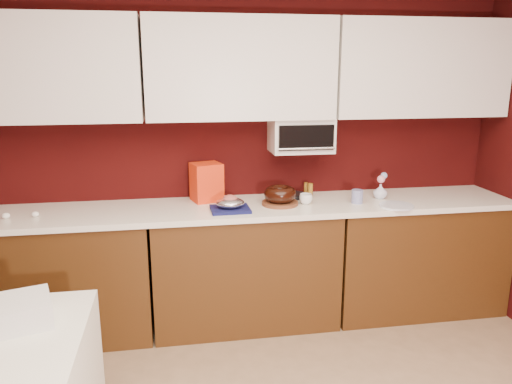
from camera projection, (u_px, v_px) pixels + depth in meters
The scene contains 29 objects.
wall_back at pixel (238, 150), 3.78m from camera, with size 4.00×0.02×2.50m, color #320706.
base_cabinet_left at pixel (55, 279), 3.46m from camera, with size 1.31×0.58×0.86m, color #46270E.
base_cabinet_center at pixel (244, 267), 3.68m from camera, with size 1.31×0.58×0.86m, color #46270E.
base_cabinet_right at pixel (413, 256), 3.90m from camera, with size 1.31×0.58×0.86m, color #46270E.
countertop at pixel (244, 208), 3.57m from camera, with size 4.00×0.62×0.04m, color white.
upper_cabinet_left at pixel (39, 69), 3.26m from camera, with size 1.31×0.33×0.70m, color white.
upper_cabinet_center at pixel (240, 69), 3.48m from camera, with size 1.31×0.33×0.70m, color white.
upper_cabinet_right at pixel (418, 69), 3.69m from camera, with size 1.31×0.33×0.70m, color white.
toaster_oven at pixel (301, 135), 3.68m from camera, with size 0.45×0.30×0.25m, color white.
toaster_oven_door at pixel (306, 138), 3.53m from camera, with size 0.40×0.02×0.18m, color black.
toaster_oven_handle at pixel (307, 149), 3.53m from camera, with size 0.02×0.02×0.42m, color silver.
cake_base at pixel (280, 203), 3.58m from camera, with size 0.26×0.26×0.02m, color brown.
bundt_cake at pixel (280, 194), 3.56m from camera, with size 0.23×0.23×0.09m, color black.
navy_towel at pixel (230, 209), 3.43m from camera, with size 0.27×0.22×0.02m, color #14164B.
foil_ham_nest at pixel (230, 203), 3.42m from camera, with size 0.20×0.17×0.07m, color silver.
roasted_ham at pixel (230, 199), 3.42m from camera, with size 0.10×0.09×0.07m, color #B25A51.
pandoro_box at pixel (207, 182), 3.66m from camera, with size 0.21×0.19×0.28m, color red.
dark_pan at pixel (293, 195), 3.78m from camera, with size 0.19×0.19×0.03m, color black.
coffee_mug at pixel (306, 198), 3.59m from camera, with size 0.08×0.08×0.09m, color white.
blue_jar at pixel (357, 196), 3.62m from camera, with size 0.08×0.08×0.10m, color navy.
flower_vase at pixel (380, 190), 3.74m from camera, with size 0.08×0.08×0.13m, color silver.
flower_pink at pixel (381, 179), 3.72m from camera, with size 0.06×0.06×0.06m, color pink.
flower_blue at pixel (384, 176), 3.74m from camera, with size 0.05×0.05×0.05m, color #8CA8E1.
china_plate at pixel (397, 206), 3.53m from camera, with size 0.24×0.24×0.01m, color white.
amber_bottle at pixel (310, 190), 3.77m from camera, with size 0.04×0.04×0.11m, color #895E18.
egg_left at pixel (6, 216), 3.24m from camera, with size 0.05×0.04×0.04m, color white.
egg_right at pixel (35, 214), 3.28m from camera, with size 0.05×0.04×0.04m, color white.
newspaper_stack at pixel (12, 313), 2.19m from camera, with size 0.32×0.26×0.11m, color silver.
amber_bottle_tall at pixel (306, 189), 3.83m from camera, with size 0.03×0.03×0.10m, color brown.
Camera 1 is at (-0.49, -1.46, 1.85)m, focal length 35.00 mm.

